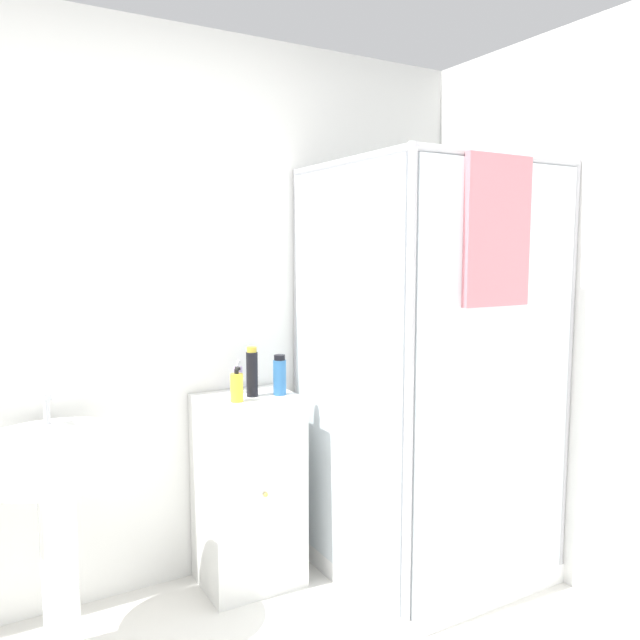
% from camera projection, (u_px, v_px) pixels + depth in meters
% --- Properties ---
extents(wall_back, '(6.40, 0.06, 2.50)m').
position_uv_depth(wall_back, '(139.00, 314.00, 2.73)').
color(wall_back, white).
rests_on(wall_back, ground_plane).
extents(shower_enclosure, '(0.92, 0.95, 1.91)m').
position_uv_depth(shower_enclosure, '(424.00, 472.00, 2.89)').
color(shower_enclosure, white).
rests_on(shower_enclosure, ground_plane).
extents(vanity_cabinet, '(0.43, 0.37, 0.87)m').
position_uv_depth(vanity_cabinet, '(248.00, 490.00, 2.85)').
color(vanity_cabinet, silver).
rests_on(vanity_cabinet, ground_plane).
extents(sink, '(0.52, 0.52, 0.99)m').
position_uv_depth(sink, '(56.00, 482.00, 2.29)').
color(sink, white).
rests_on(sink, ground_plane).
extents(soap_dispenser, '(0.06, 0.06, 0.15)m').
position_uv_depth(soap_dispenser, '(237.00, 387.00, 2.69)').
color(soap_dispenser, yellow).
rests_on(soap_dispenser, vanity_cabinet).
extents(shampoo_bottle_tall_black, '(0.05, 0.05, 0.22)m').
position_uv_depth(shampoo_bottle_tall_black, '(252.00, 372.00, 2.79)').
color(shampoo_bottle_tall_black, black).
rests_on(shampoo_bottle_tall_black, vanity_cabinet).
extents(shampoo_bottle_blue, '(0.06, 0.06, 0.18)m').
position_uv_depth(shampoo_bottle_blue, '(280.00, 376.00, 2.82)').
color(shampoo_bottle_blue, '#2D66A3').
rests_on(shampoo_bottle_blue, vanity_cabinet).
extents(lotion_bottle_white, '(0.04, 0.04, 0.15)m').
position_uv_depth(lotion_bottle_white, '(238.00, 379.00, 2.86)').
color(lotion_bottle_white, '#B299C6').
rests_on(lotion_bottle_white, vanity_cabinet).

